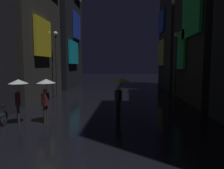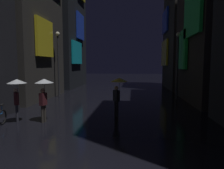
{
  "view_description": "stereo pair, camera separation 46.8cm",
  "coord_description": "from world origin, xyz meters",
  "px_view_note": "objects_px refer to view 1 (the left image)",
  "views": [
    {
      "loc": [
        0.98,
        -3.19,
        2.8
      ],
      "look_at": [
        0.0,
        10.36,
        1.46
      ],
      "focal_mm": 32.0,
      "sensor_mm": 36.0,
      "label": 1
    },
    {
      "loc": [
        1.44,
        -3.15,
        2.8
      ],
      "look_at": [
        0.0,
        10.36,
        1.46
      ],
      "focal_mm": 32.0,
      "sensor_mm": 36.0,
      "label": 2
    }
  ],
  "objects_px": {
    "pedestrian_foreground_right_clear": "(46,88)",
    "pedestrian_midstreet_left_clear": "(18,89)",
    "streetlamp_right_far": "(176,58)",
    "pedestrian_foreground_left_yellow": "(120,86)",
    "streetlamp_left_far": "(56,57)"
  },
  "relations": [
    {
      "from": "pedestrian_foreground_right_clear",
      "to": "streetlamp_left_far",
      "type": "xyz_separation_m",
      "value": [
        -2.1,
        7.45,
        1.83
      ]
    },
    {
      "from": "streetlamp_left_far",
      "to": "streetlamp_right_far",
      "type": "bearing_deg",
      "value": -0.16
    },
    {
      "from": "pedestrian_foreground_right_clear",
      "to": "pedestrian_foreground_left_yellow",
      "type": "bearing_deg",
      "value": 19.46
    },
    {
      "from": "streetlamp_right_far",
      "to": "streetlamp_left_far",
      "type": "distance_m",
      "value": 10.0
    },
    {
      "from": "pedestrian_midstreet_left_clear",
      "to": "streetlamp_right_far",
      "type": "bearing_deg",
      "value": 39.9
    },
    {
      "from": "pedestrian_foreground_left_yellow",
      "to": "pedestrian_foreground_right_clear",
      "type": "bearing_deg",
      "value": -160.54
    },
    {
      "from": "pedestrian_midstreet_left_clear",
      "to": "streetlamp_right_far",
      "type": "height_order",
      "value": "streetlamp_right_far"
    },
    {
      "from": "pedestrian_midstreet_left_clear",
      "to": "streetlamp_left_far",
      "type": "xyz_separation_m",
      "value": [
        -0.84,
        7.68,
        1.83
      ]
    },
    {
      "from": "pedestrian_midstreet_left_clear",
      "to": "streetlamp_left_far",
      "type": "relative_size",
      "value": 0.38
    },
    {
      "from": "pedestrian_foreground_right_clear",
      "to": "streetlamp_right_far",
      "type": "bearing_deg",
      "value": 43.21
    },
    {
      "from": "pedestrian_foreground_right_clear",
      "to": "pedestrian_midstreet_left_clear",
      "type": "bearing_deg",
      "value": -169.38
    },
    {
      "from": "pedestrian_foreground_left_yellow",
      "to": "streetlamp_right_far",
      "type": "bearing_deg",
      "value": 54.83
    },
    {
      "from": "pedestrian_foreground_right_clear",
      "to": "pedestrian_midstreet_left_clear",
      "type": "height_order",
      "value": "same"
    },
    {
      "from": "streetlamp_right_far",
      "to": "pedestrian_foreground_left_yellow",
      "type": "bearing_deg",
      "value": -125.17
    },
    {
      "from": "streetlamp_right_far",
      "to": "streetlamp_left_far",
      "type": "xyz_separation_m",
      "value": [
        -10.0,
        0.03,
        0.11
      ]
    }
  ]
}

